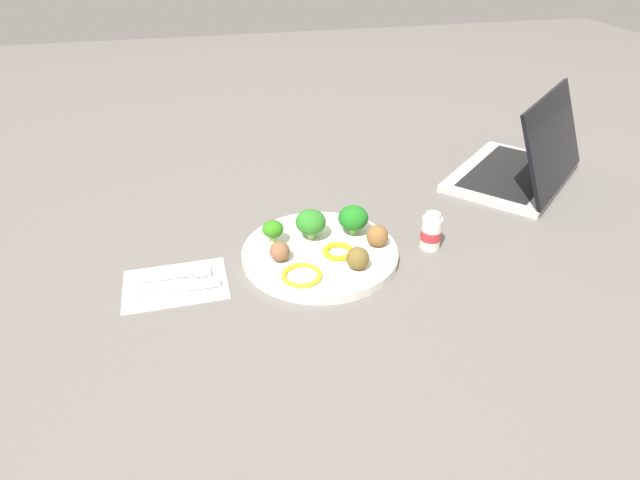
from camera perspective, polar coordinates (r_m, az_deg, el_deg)
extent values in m
plane|color=slate|center=(0.98, 0.00, -1.79)|extent=(4.00, 4.00, 0.00)
cylinder|color=white|center=(0.98, 0.00, -1.40)|extent=(0.28, 0.28, 0.02)
cylinder|color=#A5C374|center=(1.00, -0.97, 0.52)|extent=(0.01, 0.01, 0.01)
ellipsoid|color=#2D8026|center=(0.99, -0.98, 1.91)|extent=(0.06, 0.06, 0.04)
cylinder|color=#95C76C|center=(1.02, 3.45, 1.00)|extent=(0.01, 0.01, 0.01)
ellipsoid|color=#1F781F|center=(1.00, 3.50, 2.33)|extent=(0.06, 0.06, 0.04)
cylinder|color=#A4C379|center=(0.99, -4.90, -0.01)|extent=(0.01, 0.01, 0.02)
ellipsoid|color=#318219|center=(0.97, -4.96, 1.16)|extent=(0.04, 0.04, 0.03)
sphere|color=brown|center=(0.94, -4.24, -1.19)|extent=(0.04, 0.04, 0.04)
sphere|color=brown|center=(0.98, 6.03, 0.46)|extent=(0.04, 0.04, 0.04)
sphere|color=brown|center=(0.92, 3.97, -1.92)|extent=(0.04, 0.04, 0.04)
torus|color=yellow|center=(0.90, -1.92, -3.69)|extent=(0.10, 0.10, 0.01)
torus|color=yellow|center=(0.96, 1.90, -1.20)|extent=(0.07, 0.07, 0.01)
cube|color=white|center=(0.94, -14.91, -4.47)|extent=(0.17, 0.12, 0.01)
cube|color=silver|center=(0.95, -15.88, -3.71)|extent=(0.09, 0.01, 0.01)
cube|color=silver|center=(0.95, -12.29, -3.28)|extent=(0.03, 0.02, 0.01)
cube|color=white|center=(0.93, -16.60, -5.04)|extent=(0.09, 0.01, 0.01)
cube|color=silver|center=(0.92, -12.13, -4.56)|extent=(0.06, 0.02, 0.01)
cylinder|color=white|center=(1.01, 11.57, 0.73)|extent=(0.04, 0.04, 0.06)
cylinder|color=red|center=(1.01, 11.55, 0.58)|extent=(0.04, 0.04, 0.02)
cylinder|color=silver|center=(1.00, 11.79, 2.50)|extent=(0.03, 0.03, 0.01)
cube|color=silver|center=(1.34, 19.35, 6.40)|extent=(0.39, 0.38, 0.02)
cube|color=black|center=(1.33, 19.41, 6.73)|extent=(0.32, 0.30, 0.00)
cube|color=black|center=(1.29, 23.28, 9.52)|extent=(0.29, 0.27, 0.19)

